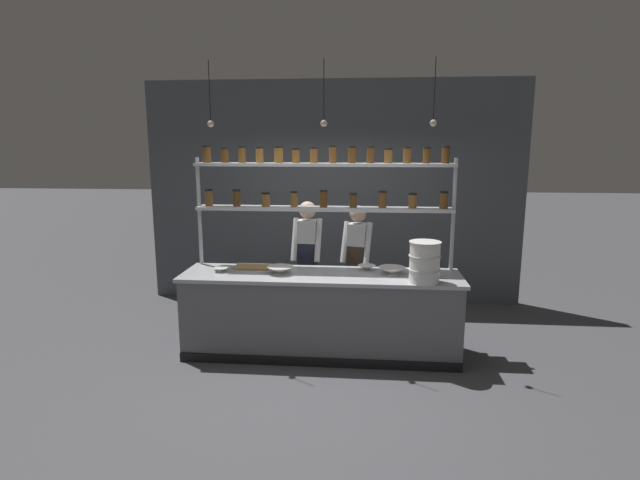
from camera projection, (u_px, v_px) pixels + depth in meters
ground_plane at (321, 352)px, 5.64m from camera, size 40.00×40.00×0.00m
back_wall at (333, 193)px, 7.30m from camera, size 5.46×0.12×3.22m
prep_counter at (321, 314)px, 5.55m from camera, size 3.06×0.76×0.92m
spice_shelf_unit at (323, 188)px, 5.62m from camera, size 2.94×0.28×2.30m
chef_left at (308, 258)px, 6.14m from camera, size 0.38×0.30×1.64m
chef_center at (357, 261)px, 6.15m from camera, size 0.41×0.33×1.59m
container_stack at (425, 262)px, 5.09m from camera, size 0.33×0.33×0.43m
cutting_board at (253, 267)px, 5.72m from camera, size 0.40×0.26×0.02m
prep_bowl_near_left at (392, 271)px, 5.44m from camera, size 0.29×0.29×0.08m
prep_bowl_center_front at (280, 270)px, 5.46m from camera, size 0.29×0.29×0.08m
prep_bowl_center_back at (222, 270)px, 5.55m from camera, size 0.17×0.17×0.05m
prep_bowl_near_right at (367, 268)px, 5.62m from camera, size 0.20×0.20×0.06m
serving_cup_front at (418, 266)px, 5.63m from camera, size 0.09×0.09×0.08m
pendant_light_row at (321, 120)px, 5.15m from camera, size 2.39×0.07×0.68m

